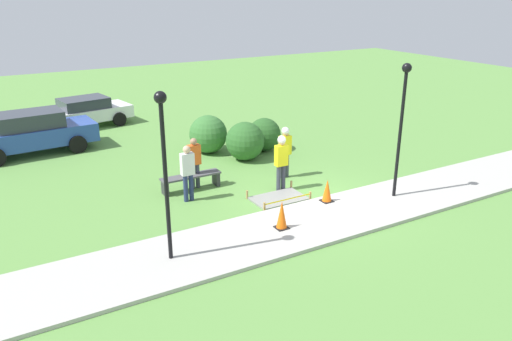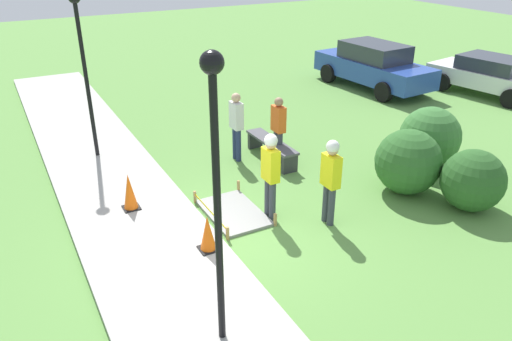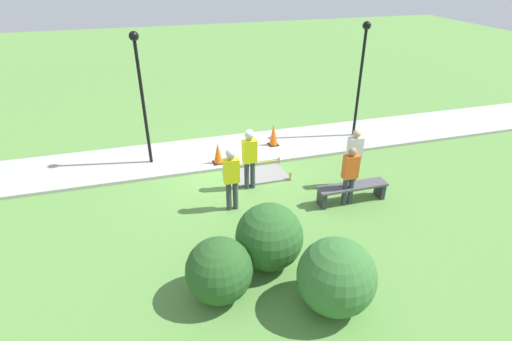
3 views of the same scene
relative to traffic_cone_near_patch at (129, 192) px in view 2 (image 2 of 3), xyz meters
name	(u,v)px [view 2 (image 2 of 3)]	position (x,y,z in m)	size (l,w,h in m)	color
ground_plane	(222,242)	(1.90, 1.19, -0.49)	(60.00, 60.00, 0.00)	#5B8E42
sidewalk	(158,258)	(1.90, -0.05, -0.44)	(28.00, 2.48, 0.10)	#ADAAA3
wet_concrete_patch	(233,212)	(1.07, 1.85, -0.45)	(1.69, 1.10, 0.28)	gray
traffic_cone_near_patch	(129,192)	(0.00, 0.00, 0.00)	(0.34, 0.34, 0.78)	black
traffic_cone_far_patch	(208,233)	(2.14, 0.82, -0.04)	(0.34, 0.34, 0.70)	black
park_bench	(272,146)	(-0.96, 3.92, -0.12)	(1.97, 0.44, 0.51)	#2D2D33
worker_supervisor	(331,175)	(2.27, 3.37, 0.58)	(0.40, 0.26, 1.79)	#383D47
worker_assistant	(271,169)	(1.54, 2.45, 0.62)	(0.40, 0.26, 1.83)	#383D47
bystander_in_orange_shirt	(278,126)	(-0.78, 4.01, 0.47)	(0.40, 0.22, 1.69)	#383D47
bystander_in_gray_shirt	(236,123)	(-1.37, 3.14, 0.52)	(0.40, 0.23, 1.77)	navy
lamppost_near	(216,168)	(4.21, 0.14, 2.26)	(0.28, 0.28, 4.06)	black
lamppost_far	(82,53)	(-3.14, -0.01, 2.23)	(0.28, 0.28, 4.01)	black
parked_car_blue	(373,65)	(-4.86, 10.51, 0.36)	(4.86, 2.24, 1.66)	#28479E
parked_car_white	(490,75)	(-2.21, 13.61, 0.23)	(4.38, 2.46, 1.36)	white
shrub_rounded_near	(473,180)	(3.22, 6.33, 0.17)	(1.32, 1.32, 1.32)	#285623
shrub_rounded_mid	(408,162)	(1.99, 5.70, 0.24)	(1.46, 1.46, 1.46)	#2D6028
shrub_rounded_far	(430,137)	(1.17, 7.20, 0.26)	(1.49, 1.49, 1.49)	#387033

